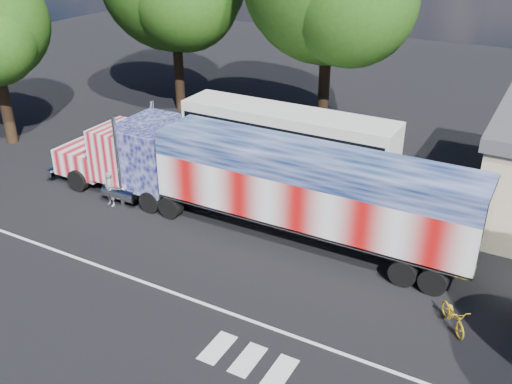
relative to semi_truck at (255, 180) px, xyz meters
The scene contains 6 objects.
ground 3.95m from the semi_truck, 88.02° to the right, with size 100.00×100.00×0.00m, color black.
lane_markings 7.52m from the semi_truck, 75.20° to the right, with size 30.00×2.67×0.01m.
semi_truck is the anchor object (origin of this frame).
coach_bus 6.66m from the semi_truck, 103.44° to the left, with size 12.38×2.88×3.60m.
woman 7.78m from the semi_truck, 167.83° to the right, with size 0.66×0.43×1.81m, color slate.
bicycle 10.31m from the semi_truck, 16.55° to the right, with size 0.64×1.85×0.97m, color gold.
Camera 1 is at (11.27, -17.38, 13.52)m, focal length 40.00 mm.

